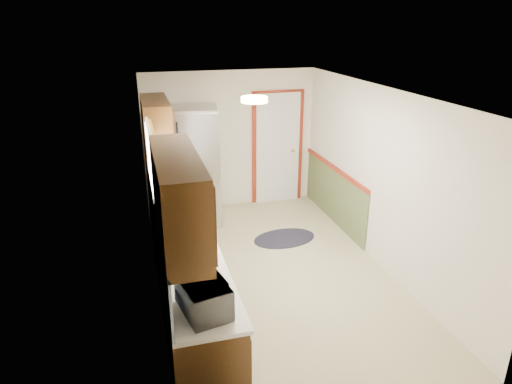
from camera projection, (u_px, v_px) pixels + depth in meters
room_shell at (273, 189)px, 5.73m from camera, size 3.20×5.20×2.52m
kitchen_run at (179, 238)px, 5.30m from camera, size 0.63×4.00×2.20m
back_wall_trim at (289, 158)px, 8.08m from camera, size 1.12×2.30×2.08m
ceiling_fixture at (254, 100)px, 5.06m from camera, size 0.30×0.30×0.06m
microwave at (204, 293)px, 3.71m from camera, size 0.38×0.56×0.35m
refrigerator at (194, 166)px, 7.40m from camera, size 0.90×0.85×1.92m
rug at (284, 238)px, 7.08m from camera, size 1.07×0.76×0.01m
cooktop at (172, 191)px, 6.33m from camera, size 0.54×0.65×0.02m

